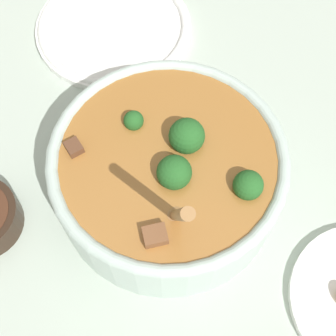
% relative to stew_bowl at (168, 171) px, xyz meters
% --- Properties ---
extents(ground_plane, '(4.00, 4.00, 0.00)m').
position_rel_stew_bowl_xyz_m(ground_plane, '(-0.00, -0.00, -0.06)').
color(ground_plane, '#ADBCAD').
extents(stew_bowl, '(0.29, 0.29, 0.26)m').
position_rel_stew_bowl_xyz_m(stew_bowl, '(0.00, 0.00, 0.00)').
color(stew_bowl, '#B2C6BC').
rests_on(stew_bowl, ground_plane).
extents(empty_plate, '(0.26, 0.26, 0.02)m').
position_rel_stew_bowl_xyz_m(empty_plate, '(-0.13, -0.28, -0.05)').
color(empty_plate, white).
rests_on(empty_plate, ground_plane).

